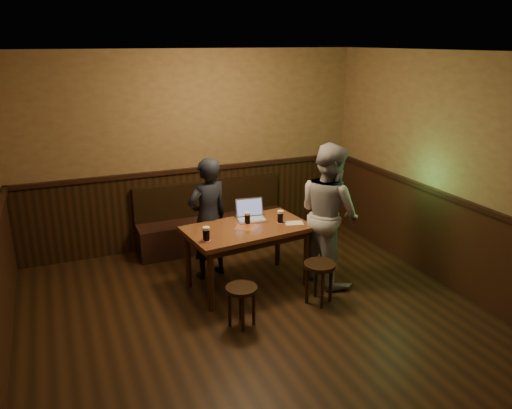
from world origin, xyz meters
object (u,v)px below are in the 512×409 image
object	(u,v)px
bench	(213,226)
person_suit	(208,218)
stool_left	(242,295)
pint_right	(280,217)
pub_table	(247,235)
laptop	(251,214)
person_grey	(329,214)
pint_mid	(247,218)
pint_left	(206,234)
stool_right	(319,271)

from	to	relation	value
bench	person_suit	distance (m)	1.08
stool_left	pint_right	bearing A→B (deg)	44.21
pub_table	laptop	world-z (taller)	laptop
person_suit	person_grey	bearing A→B (deg)	136.94
pint_right	pub_table	bearing A→B (deg)	177.14
pint_mid	person_suit	xyz separation A→B (m)	(-0.38, 0.37, -0.07)
laptop	person_grey	size ratio (longest dim) A/B	0.22
person_suit	person_grey	distance (m)	1.50
stool_left	pub_table	bearing A→B (deg)	64.36
pint_left	laptop	xyz separation A→B (m)	(0.72, 0.46, -0.02)
bench	laptop	xyz separation A→B (m)	(0.14, -1.14, 0.53)
pint_mid	pint_right	size ratio (longest dim) A/B	0.95
pint_left	bench	bearing A→B (deg)	70.13
pint_left	pint_mid	size ratio (longest dim) A/B	1.11
bench	laptop	world-z (taller)	laptop
pub_table	stool_right	bearing A→B (deg)	-56.06
pint_left	person_suit	bearing A→B (deg)	71.06
pub_table	person_grey	bearing A→B (deg)	-18.42
pint_mid	pint_right	world-z (taller)	pint_right
pub_table	pint_left	world-z (taller)	pint_left
person_suit	person_grey	world-z (taller)	person_grey
pub_table	pint_mid	world-z (taller)	pint_mid
pint_left	person_grey	world-z (taller)	person_grey
pint_mid	person_suit	bearing A→B (deg)	136.26
bench	person_grey	bearing A→B (deg)	-57.75
stool_left	pint_left	size ratio (longest dim) A/B	2.78
pint_right	stool_left	bearing A→B (deg)	-135.79
pint_left	laptop	distance (m)	0.86
person_suit	stool_right	bearing A→B (deg)	112.55
stool_right	stool_left	bearing A→B (deg)	-173.41
stool_right	person_grey	distance (m)	0.80
stool_right	pint_right	world-z (taller)	pint_right
laptop	person_grey	distance (m)	0.97
bench	pub_table	world-z (taller)	bench
stool_right	pint_right	distance (m)	0.84
pint_mid	laptop	bearing A→B (deg)	54.45
pint_mid	person_grey	size ratio (longest dim) A/B	0.08
pub_table	person_suit	bearing A→B (deg)	119.65
stool_right	pint_left	world-z (taller)	pint_left
bench	pint_right	size ratio (longest dim) A/B	14.13
person_suit	laptop	bearing A→B (deg)	138.68
stool_right	pint_mid	world-z (taller)	pint_mid
person_suit	pint_right	bearing A→B (deg)	131.29
laptop	bench	bearing A→B (deg)	104.20
person_suit	person_grey	size ratio (longest dim) A/B	0.88
bench	person_grey	size ratio (longest dim) A/B	1.25
stool_left	person_suit	distance (m)	1.35
pint_left	pint_mid	bearing A→B (deg)	27.38
bench	pint_right	xyz separation A→B (m)	(0.43, -1.40, 0.55)
stool_left	bench	bearing A→B (deg)	79.83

